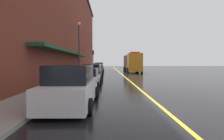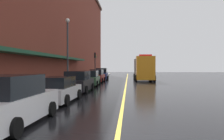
# 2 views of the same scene
# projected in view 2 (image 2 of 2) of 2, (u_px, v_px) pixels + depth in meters

# --- Properties ---
(ground_plane) EXTENTS (112.00, 112.00, 0.00)m
(ground_plane) POSITION_uv_depth(u_px,v_px,m) (126.00, 82.00, 31.33)
(ground_plane) COLOR black
(sidewalk_left) EXTENTS (2.40, 70.00, 0.15)m
(sidewalk_left) POSITION_uv_depth(u_px,v_px,m) (82.00, 81.00, 31.78)
(sidewalk_left) COLOR gray
(sidewalk_left) RESTS_ON ground
(lane_center_stripe) EXTENTS (0.16, 70.00, 0.01)m
(lane_center_stripe) POSITION_uv_depth(u_px,v_px,m) (126.00, 82.00, 31.33)
(lane_center_stripe) COLOR gold
(lane_center_stripe) RESTS_ON ground
(brick_building_left) EXTENTS (9.29, 64.00, 18.02)m
(brick_building_left) POSITION_uv_depth(u_px,v_px,m) (42.00, 16.00, 31.03)
(brick_building_left) COLOR maroon
(brick_building_left) RESTS_ON ground
(parked_car_0) EXTENTS (2.19, 4.88, 1.84)m
(parked_car_0) POSITION_uv_depth(u_px,v_px,m) (11.00, 102.00, 8.30)
(parked_car_0) COLOR silver
(parked_car_0) RESTS_ON ground
(parked_car_1) EXTENTS (2.14, 4.36, 1.53)m
(parked_car_1) POSITION_uv_depth(u_px,v_px,m) (58.00, 90.00, 13.67)
(parked_car_1) COLOR silver
(parked_car_1) RESTS_ON ground
(parked_car_2) EXTENTS (2.19, 4.37, 1.76)m
(parked_car_2) POSITION_uv_depth(u_px,v_px,m) (78.00, 82.00, 19.24)
(parked_car_2) COLOR black
(parked_car_2) RESTS_ON ground
(parked_car_3) EXTENTS (2.20, 4.70, 1.69)m
(parked_car_3) POSITION_uv_depth(u_px,v_px,m) (90.00, 79.00, 25.46)
(parked_car_3) COLOR #2D5133
(parked_car_3) RESTS_ON ground
(parked_car_4) EXTENTS (1.99, 4.33, 1.74)m
(parked_car_4) POSITION_uv_depth(u_px,v_px,m) (97.00, 76.00, 30.99)
(parked_car_4) COLOR maroon
(parked_car_4) RESTS_ON ground
(parked_car_5) EXTENTS (2.15, 4.68, 1.87)m
(parked_car_5) POSITION_uv_depth(u_px,v_px,m) (102.00, 74.00, 36.78)
(parked_car_5) COLOR navy
(parked_car_5) RESTS_ON ground
(utility_truck) EXTENTS (2.96, 7.62, 3.78)m
(utility_truck) POSITION_uv_depth(u_px,v_px,m) (144.00, 69.00, 34.09)
(utility_truck) COLOR orange
(utility_truck) RESTS_ON ground
(parking_meter_0) EXTENTS (0.14, 0.18, 1.33)m
(parking_meter_0) POSITION_uv_depth(u_px,v_px,m) (91.00, 74.00, 34.14)
(parking_meter_0) COLOR #4C4C51
(parking_meter_0) RESTS_ON sidewalk_left
(parking_meter_1) EXTENTS (0.14, 0.18, 1.33)m
(parking_meter_1) POSITION_uv_depth(u_px,v_px,m) (23.00, 87.00, 12.25)
(parking_meter_1) COLOR #4C4C51
(parking_meter_1) RESTS_ON sidewalk_left
(street_lamp_left) EXTENTS (0.44, 0.44, 6.94)m
(street_lamp_left) POSITION_uv_depth(u_px,v_px,m) (68.00, 45.00, 23.43)
(street_lamp_left) COLOR #33383D
(street_lamp_left) RESTS_ON sidewalk_left
(traffic_light_near) EXTENTS (0.38, 0.36, 4.30)m
(traffic_light_near) POSITION_uv_depth(u_px,v_px,m) (95.00, 60.00, 38.05)
(traffic_light_near) COLOR #232326
(traffic_light_near) RESTS_ON sidewalk_left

